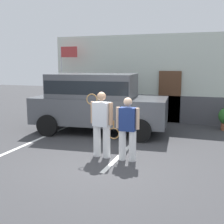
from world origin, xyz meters
name	(u,v)px	position (x,y,z in m)	size (l,w,h in m)	color
ground_plane	(102,162)	(0.00, 0.00, 0.00)	(40.00, 40.00, 0.00)	#38383A
parking_stripe_0	(42,138)	(-2.69, 1.50, 0.00)	(0.12, 4.40, 0.01)	silver
parking_stripe_1	(129,146)	(0.28, 1.50, 0.00)	(0.12, 4.40, 0.01)	silver
house_frontage	(151,81)	(0.01, 5.63, 1.68)	(8.64, 0.40, 3.58)	silver
parked_suv	(97,100)	(-1.29, 2.87, 1.15)	(4.76, 2.52, 2.05)	#4C4F54
tennis_player_man	(102,123)	(-0.14, 0.37, 0.89)	(0.76, 0.31, 1.70)	white
tennis_player_woman	(127,128)	(0.57, 0.31, 0.82)	(0.86, 0.26, 1.59)	white
flag_pole	(65,68)	(-3.66, 4.96, 2.18)	(0.80, 0.06, 3.16)	silver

